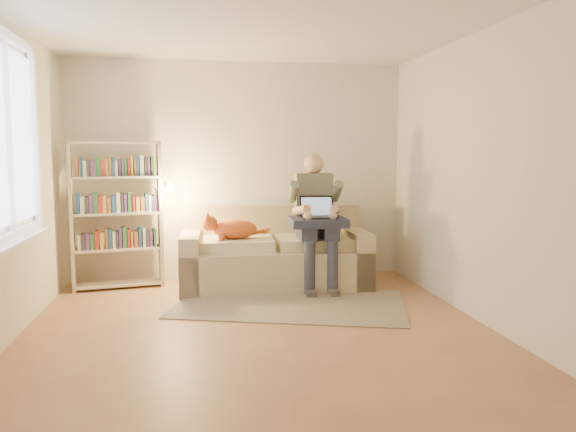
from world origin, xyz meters
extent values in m
plane|color=#956544|center=(0.00, 0.00, 0.00)|extent=(4.50, 4.50, 0.00)
cube|color=white|center=(0.00, 0.00, 2.60)|extent=(4.00, 4.50, 0.02)
cube|color=silver|center=(2.00, 0.00, 1.30)|extent=(0.02, 4.50, 2.60)
cube|color=silver|center=(0.00, 2.25, 1.30)|extent=(4.00, 0.02, 2.60)
cube|color=silver|center=(0.00, -2.25, 1.30)|extent=(4.00, 0.02, 2.60)
plane|color=white|center=(-1.97, 0.20, 1.65)|extent=(0.00, 1.50, 1.50)
cube|color=white|center=(-1.96, 0.20, 2.44)|extent=(0.05, 1.50, 0.08)
cube|color=white|center=(-1.96, 0.20, 0.86)|extent=(0.05, 1.50, 0.08)
cube|color=white|center=(-1.96, 0.20, 1.65)|extent=(0.04, 0.05, 1.50)
cube|color=white|center=(-1.92, 0.20, 0.81)|extent=(0.12, 1.52, 0.04)
cube|color=#C3B18A|center=(0.36, 1.70, 0.22)|extent=(2.14, 1.02, 0.44)
cube|color=#C3B18A|center=(0.38, 2.07, 0.67)|extent=(2.11, 0.29, 0.45)
cube|color=#C3B18A|center=(-0.58, 1.73, 0.32)|extent=(0.24, 0.95, 0.63)
cube|color=#C3B18A|center=(1.31, 1.67, 0.32)|extent=(0.24, 0.95, 0.63)
cube|color=beige|center=(-0.11, 1.66, 0.51)|extent=(0.92, 0.66, 0.13)
cube|color=beige|center=(0.83, 1.63, 0.51)|extent=(0.92, 0.66, 0.13)
cube|color=slate|center=(0.81, 1.72, 1.00)|extent=(0.42, 0.24, 0.57)
sphere|color=tan|center=(0.81, 1.70, 1.40)|extent=(0.23, 0.23, 0.23)
cube|color=#323646|center=(0.68, 1.45, 0.66)|extent=(0.18, 0.47, 0.18)
cube|color=#323646|center=(0.93, 1.44, 0.66)|extent=(0.18, 0.47, 0.18)
cylinder|color=#323646|center=(0.67, 1.22, 0.29)|extent=(0.12, 0.12, 0.59)
cylinder|color=#323646|center=(0.92, 1.22, 0.29)|extent=(0.12, 0.12, 0.59)
ellipsoid|color=orange|center=(-0.11, 1.63, 0.68)|extent=(0.50, 0.27, 0.22)
sphere|color=orange|center=(-0.39, 1.60, 0.75)|extent=(0.17, 0.17, 0.17)
cylinder|color=orange|center=(0.14, 1.68, 0.63)|extent=(0.24, 0.06, 0.07)
cube|color=#242A3F|center=(0.82, 1.42, 0.77)|extent=(0.62, 0.52, 0.09)
cube|color=black|center=(0.82, 1.38, 0.82)|extent=(0.38, 0.27, 0.02)
cube|color=black|center=(0.82, 1.50, 0.93)|extent=(0.38, 0.14, 0.23)
plane|color=#8CA5CC|center=(0.82, 1.50, 0.93)|extent=(0.34, 0.17, 0.30)
cube|color=beige|center=(-1.86, 1.82, 0.83)|extent=(0.08, 0.25, 1.65)
cube|color=beige|center=(-0.92, 1.98, 0.83)|extent=(0.08, 0.25, 1.65)
cube|color=beige|center=(-1.39, 1.90, 0.04)|extent=(1.01, 0.41, 0.03)
cube|color=beige|center=(-1.39, 1.90, 0.45)|extent=(1.01, 0.41, 0.03)
cube|color=beige|center=(-1.39, 1.90, 0.85)|extent=(1.01, 0.41, 0.03)
cube|color=beige|center=(-1.39, 1.90, 1.25)|extent=(1.01, 0.41, 0.03)
cube|color=beige|center=(-1.39, 1.90, 1.63)|extent=(1.01, 0.41, 0.03)
cube|color=#66337F|center=(-1.39, 1.90, 0.56)|extent=(0.86, 0.34, 0.20)
cube|color=#267233|center=(-1.39, 1.90, 0.96)|extent=(0.86, 0.34, 0.20)
cube|color=#B2261E|center=(-1.39, 1.90, 1.36)|extent=(0.86, 0.34, 0.20)
cylinder|color=beige|center=(-0.99, 1.97, 0.88)|extent=(0.09, 0.09, 0.04)
cone|color=beige|center=(-0.84, 1.88, 1.13)|extent=(0.13, 0.15, 0.14)
cube|color=gray|center=(0.41, 0.89, 0.01)|extent=(2.56, 1.94, 0.01)
camera|label=1|loc=(-0.50, -4.55, 1.52)|focal=35.00mm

